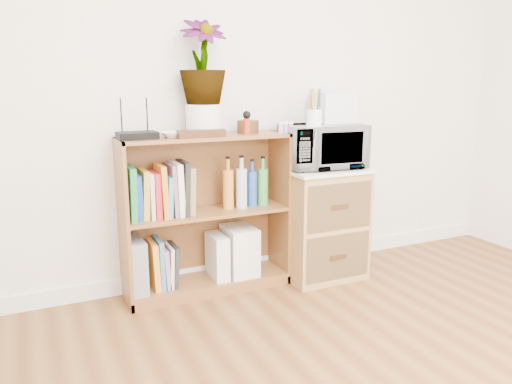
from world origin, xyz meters
TOP-DOWN VIEW (x-y plane):
  - skirting_board at (0.00, 2.24)m, footprint 4.00×0.02m
  - bookshelf at (-0.35, 2.10)m, footprint 1.00×0.30m
  - wicker_unit at (0.40, 2.02)m, footprint 0.50×0.45m
  - microwave at (0.40, 2.02)m, footprint 0.52×0.38m
  - pen_cup at (0.27, 1.91)m, footprint 0.09×0.09m
  - small_appliance at (0.52, 2.10)m, footprint 0.24×0.20m
  - router at (-0.74, 2.08)m, footprint 0.21×0.14m
  - white_bowl at (-0.55, 2.07)m, footprint 0.13×0.13m
  - plant_pot at (-0.35, 2.12)m, footprint 0.21×0.21m
  - potted_plant at (-0.35, 2.12)m, footprint 0.27×0.27m
  - trinket_box at (-0.40, 2.00)m, footprint 0.27×0.07m
  - kokeshi_doll at (-0.10, 2.06)m, footprint 0.04×0.04m
  - wooden_bowl at (-0.07, 2.11)m, footprint 0.13×0.13m
  - paint_jars at (0.13, 2.01)m, footprint 0.11×0.04m
  - file_box at (-0.78, 2.10)m, footprint 0.09×0.25m
  - magazine_holder_left at (-0.29, 2.09)m, footprint 0.09×0.22m
  - magazine_holder_mid at (-0.18, 2.09)m, footprint 0.10×0.24m
  - magazine_holder_right at (-0.10, 2.09)m, footprint 0.10×0.24m
  - cookbooks at (-0.62, 2.10)m, footprint 0.38×0.20m
  - liquor_bottles at (-0.10, 2.10)m, footprint 0.29×0.07m
  - lower_books at (-0.63, 2.10)m, footprint 0.16×0.19m

SIDE VIEW (x-z plane):
  - skirting_board at x=0.00m, z-range 0.00..0.10m
  - lower_books at x=-0.63m, z-range 0.05..0.35m
  - magazine_holder_left at x=-0.29m, z-range 0.07..0.34m
  - magazine_holder_right at x=-0.10m, z-range 0.07..0.37m
  - magazine_holder_mid at x=-0.18m, z-range 0.07..0.38m
  - file_box at x=-0.78m, z-range 0.07..0.38m
  - wicker_unit at x=0.40m, z-range 0.00..0.70m
  - bookshelf at x=-0.35m, z-range 0.00..0.95m
  - cookbooks at x=-0.62m, z-range 0.49..0.80m
  - liquor_bottles at x=-0.10m, z-range 0.49..0.80m
  - microwave at x=0.40m, z-range 0.72..0.99m
  - white_bowl at x=-0.55m, z-range 0.95..0.98m
  - router at x=-0.74m, z-range 0.95..0.99m
  - trinket_box at x=-0.40m, z-range 0.95..0.99m
  - paint_jars at x=0.13m, z-range 0.95..1.01m
  - wooden_bowl at x=-0.07m, z-range 0.95..1.03m
  - kokeshi_doll at x=-0.10m, z-range 0.95..1.04m
  - plant_pot at x=-0.35m, z-range 0.95..1.13m
  - pen_cup at x=0.27m, z-range 0.99..1.09m
  - small_appliance at x=0.52m, z-range 0.99..1.19m
  - potted_plant at x=-0.35m, z-range 1.13..1.60m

